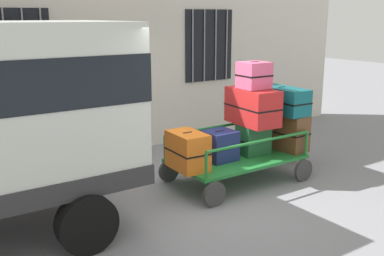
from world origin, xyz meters
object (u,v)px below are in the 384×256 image
at_px(suitcase_midright_bottom, 281,130).
at_px(suitcase_midright_middle, 281,100).
at_px(backpack, 291,150).
at_px(luggage_cart, 236,161).
at_px(suitcase_center_top, 254,75).
at_px(suitcase_left_bottom, 188,151).
at_px(suitcase_midleft_bottom, 219,146).
at_px(suitcase_center_bottom, 253,139).
at_px(suitcase_center_middle, 253,106).

distance_m(suitcase_midright_bottom, suitcase_midright_middle, 0.53).
xyz_separation_m(suitcase_midright_middle, backpack, (0.54, 0.22, -1.02)).
bearing_deg(luggage_cart, suitcase_midright_middle, 1.45).
distance_m(luggage_cart, suitcase_center_top, 1.40).
height_order(luggage_cart, suitcase_midright_middle, suitcase_midright_middle).
distance_m(suitcase_midright_bottom, backpack, 0.78).
distance_m(suitcase_left_bottom, suitcase_midleft_bottom, 0.65).
bearing_deg(suitcase_center_top, suitcase_midright_bottom, -1.37).
xyz_separation_m(suitcase_center_bottom, suitcase_center_top, (0.00, 0.03, 1.05)).
relative_size(suitcase_left_bottom, backpack, 1.58).
height_order(suitcase_center_top, backpack, suitcase_center_top).
bearing_deg(suitcase_left_bottom, suitcase_center_top, 1.45).
bearing_deg(suitcase_midright_bottom, suitcase_left_bottom, -179.49).
distance_m(suitcase_midright_middle, backpack, 1.18).
distance_m(suitcase_center_middle, suitcase_midright_bottom, 0.81).
distance_m(suitcase_midleft_bottom, suitcase_midright_bottom, 1.30).
bearing_deg(backpack, suitcase_center_top, -168.71).
xyz_separation_m(suitcase_midleft_bottom, backpack, (1.84, 0.20, -0.43)).
relative_size(suitcase_midright_middle, backpack, 2.39).
height_order(luggage_cart, suitcase_center_top, suitcase_center_top).
xyz_separation_m(suitcase_midright_bottom, suitcase_midright_middle, (0.00, 0.04, 0.53)).
xyz_separation_m(suitcase_center_bottom, suitcase_midright_middle, (0.65, 0.05, 0.58)).
xyz_separation_m(luggage_cart, suitcase_midleft_bottom, (-0.32, 0.04, 0.30)).
xyz_separation_m(suitcase_left_bottom, suitcase_center_middle, (1.29, 0.04, 0.51)).
bearing_deg(suitcase_midright_middle, luggage_cart, -178.55).
relative_size(suitcase_left_bottom, suitcase_center_top, 1.51).
relative_size(suitcase_midleft_bottom, suitcase_midright_bottom, 0.50).
bearing_deg(suitcase_midleft_bottom, suitcase_midright_bottom, -2.14).
bearing_deg(suitcase_midleft_bottom, suitcase_center_bottom, -5.63).
distance_m(suitcase_left_bottom, suitcase_midright_bottom, 1.94).
height_order(suitcase_center_bottom, backpack, suitcase_center_bottom).
height_order(suitcase_left_bottom, suitcase_midright_middle, suitcase_midright_middle).
distance_m(luggage_cart, suitcase_center_middle, 0.91).
relative_size(suitcase_center_top, backpack, 1.04).
distance_m(suitcase_center_top, backpack, 1.92).
bearing_deg(suitcase_center_bottom, suitcase_midright_bottom, 1.36).
distance_m(suitcase_center_bottom, suitcase_midright_middle, 0.87).
height_order(suitcase_midleft_bottom, suitcase_center_middle, suitcase_center_middle).
bearing_deg(luggage_cart, backpack, 9.02).
bearing_deg(suitcase_center_top, suitcase_midleft_bottom, 177.09).
distance_m(suitcase_midleft_bottom, suitcase_center_top, 1.24).
distance_m(suitcase_midleft_bottom, suitcase_center_bottom, 0.65).
bearing_deg(suitcase_left_bottom, luggage_cart, 1.78).
relative_size(suitcase_center_middle, suitcase_midright_bottom, 0.96).
xyz_separation_m(suitcase_left_bottom, backpack, (2.48, 0.27, -0.47)).
distance_m(luggage_cart, suitcase_left_bottom, 1.03).
xyz_separation_m(luggage_cart, suitcase_center_top, (0.32, 0.00, 1.36)).
height_order(suitcase_center_bottom, suitcase_midright_bottom, suitcase_midright_bottom).
distance_m(suitcase_left_bottom, suitcase_center_bottom, 1.29).
relative_size(luggage_cart, backpack, 4.94).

